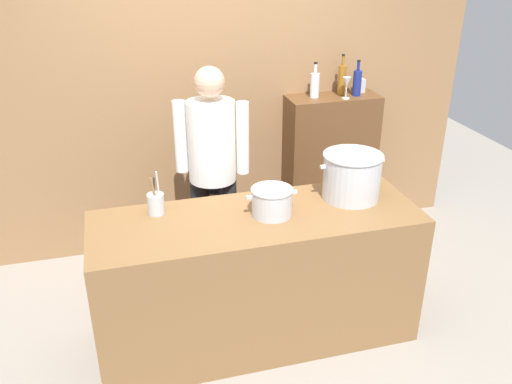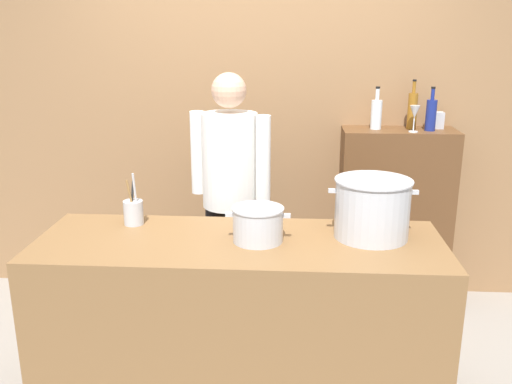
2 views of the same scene
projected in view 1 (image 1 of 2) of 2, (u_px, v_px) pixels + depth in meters
The scene contains 13 objects.
ground_plane at pixel (257, 333), 3.67m from camera, with size 8.00×8.00×0.00m, color gray.
brick_back_panel at pixel (209, 68), 4.24m from camera, with size 4.40×0.10×3.00m, color olive.
prep_counter at pixel (257, 278), 3.48m from camera, with size 2.02×0.70×0.90m, color brown.
bar_cabinet at pixel (329, 167), 4.67m from camera, with size 0.76×0.32×1.25m, color brown.
chef at pixel (212, 163), 3.88m from camera, with size 0.51×0.40×1.66m.
stockpot_large at pixel (352, 176), 3.46m from camera, with size 0.44×0.38×0.30m.
stockpot_small at pixel (272, 201), 3.27m from camera, with size 0.32×0.26×0.17m.
utensil_crock at pixel (156, 203), 3.29m from camera, with size 0.10×0.10×0.29m.
wine_bottle_cobalt at pixel (357, 82), 4.37m from camera, with size 0.07×0.07×0.29m.
wine_bottle_amber at pixel (342, 79), 4.38m from camera, with size 0.06×0.06×0.33m.
wine_bottle_clear at pixel (315, 85), 4.32m from camera, with size 0.07×0.07×0.28m.
wine_glass_tall at pixel (347, 83), 4.28m from camera, with size 0.06×0.06×0.17m.
spice_tin_silver at pixel (360, 86), 4.49m from camera, with size 0.07×0.07×0.11m, color #B2B2B7.
Camera 1 is at (-0.78, -2.79, 2.45)m, focal length 37.92 mm.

